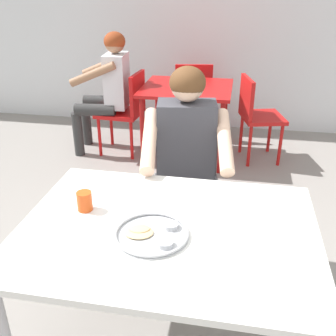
{
  "coord_description": "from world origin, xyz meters",
  "views": [
    {
      "loc": [
        0.17,
        -1.31,
        1.67
      ],
      "look_at": [
        -0.12,
        0.26,
        0.89
      ],
      "focal_mm": 41.86,
      "sensor_mm": 36.0,
      "label": 1
    }
  ],
  "objects_px": {
    "chair_red_left": "(127,108)",
    "chair_red_far": "(193,94)",
    "chair_foreground": "(186,175)",
    "chair_red_right": "(256,112)",
    "table_foreground": "(167,241)",
    "patron_background": "(108,83)",
    "thali_tray": "(152,234)",
    "table_background_red": "(187,96)",
    "drinking_cup": "(85,201)",
    "diner_foreground": "(186,156)"
  },
  "relations": [
    {
      "from": "chair_red_left",
      "to": "patron_background",
      "type": "bearing_deg",
      "value": 174.61
    },
    {
      "from": "thali_tray",
      "to": "chair_foreground",
      "type": "height_order",
      "value": "chair_foreground"
    },
    {
      "from": "thali_tray",
      "to": "chair_red_right",
      "type": "bearing_deg",
      "value": 79.18
    },
    {
      "from": "chair_foreground",
      "to": "patron_background",
      "type": "bearing_deg",
      "value": 124.96
    },
    {
      "from": "chair_red_left",
      "to": "patron_background",
      "type": "xyz_separation_m",
      "value": [
        -0.19,
        0.02,
        0.24
      ]
    },
    {
      "from": "table_background_red",
      "to": "chair_red_far",
      "type": "height_order",
      "value": "chair_red_far"
    },
    {
      "from": "table_foreground",
      "to": "chair_red_right",
      "type": "distance_m",
      "value": 2.45
    },
    {
      "from": "chair_red_left",
      "to": "patron_background",
      "type": "relative_size",
      "value": 0.69
    },
    {
      "from": "chair_red_far",
      "to": "patron_background",
      "type": "height_order",
      "value": "patron_background"
    },
    {
      "from": "chair_red_left",
      "to": "chair_red_far",
      "type": "bearing_deg",
      "value": 46.32
    },
    {
      "from": "thali_tray",
      "to": "chair_red_right",
      "type": "height_order",
      "value": "chair_red_right"
    },
    {
      "from": "diner_foreground",
      "to": "table_background_red",
      "type": "relative_size",
      "value": 1.44
    },
    {
      "from": "table_background_red",
      "to": "patron_background",
      "type": "height_order",
      "value": "patron_background"
    },
    {
      "from": "table_foreground",
      "to": "diner_foreground",
      "type": "xyz_separation_m",
      "value": [
        -0.02,
        0.74,
        0.06
      ]
    },
    {
      "from": "chair_foreground",
      "to": "chair_red_right",
      "type": "height_order",
      "value": "chair_foreground"
    },
    {
      "from": "thali_tray",
      "to": "table_background_red",
      "type": "distance_m",
      "value": 2.45
    },
    {
      "from": "table_foreground",
      "to": "chair_red_left",
      "type": "relative_size",
      "value": 1.47
    },
    {
      "from": "drinking_cup",
      "to": "chair_red_right",
      "type": "bearing_deg",
      "value": 70.92
    },
    {
      "from": "diner_foreground",
      "to": "chair_red_right",
      "type": "relative_size",
      "value": 1.49
    },
    {
      "from": "table_foreground",
      "to": "chair_red_left",
      "type": "height_order",
      "value": "chair_red_left"
    },
    {
      "from": "thali_tray",
      "to": "chair_foreground",
      "type": "distance_m",
      "value": 1.05
    },
    {
      "from": "diner_foreground",
      "to": "chair_red_left",
      "type": "height_order",
      "value": "diner_foreground"
    },
    {
      "from": "table_background_red",
      "to": "chair_red_left",
      "type": "bearing_deg",
      "value": -177.59
    },
    {
      "from": "thali_tray",
      "to": "table_background_red",
      "type": "relative_size",
      "value": 0.35
    },
    {
      "from": "diner_foreground",
      "to": "chair_red_far",
      "type": "bearing_deg",
      "value": 95.9
    },
    {
      "from": "chair_red_left",
      "to": "chair_red_far",
      "type": "height_order",
      "value": "chair_red_left"
    },
    {
      "from": "thali_tray",
      "to": "table_foreground",
      "type": "bearing_deg",
      "value": 54.57
    },
    {
      "from": "diner_foreground",
      "to": "table_background_red",
      "type": "xyz_separation_m",
      "value": [
        -0.22,
        1.63,
        -0.1
      ]
    },
    {
      "from": "chair_foreground",
      "to": "table_background_red",
      "type": "relative_size",
      "value": 1.0
    },
    {
      "from": "patron_background",
      "to": "chair_red_left",
      "type": "bearing_deg",
      "value": -5.39
    },
    {
      "from": "table_background_red",
      "to": "chair_red_right",
      "type": "relative_size",
      "value": 1.03
    },
    {
      "from": "chair_red_far",
      "to": "chair_foreground",
      "type": "bearing_deg",
      "value": -84.17
    },
    {
      "from": "diner_foreground",
      "to": "chair_red_left",
      "type": "distance_m",
      "value": 1.82
    },
    {
      "from": "drinking_cup",
      "to": "chair_foreground",
      "type": "distance_m",
      "value": 0.98
    },
    {
      "from": "table_foreground",
      "to": "thali_tray",
      "type": "distance_m",
      "value": 0.12
    },
    {
      "from": "thali_tray",
      "to": "diner_foreground",
      "type": "height_order",
      "value": "diner_foreground"
    },
    {
      "from": "diner_foreground",
      "to": "chair_red_far",
      "type": "height_order",
      "value": "diner_foreground"
    },
    {
      "from": "chair_foreground",
      "to": "table_background_red",
      "type": "xyz_separation_m",
      "value": [
        -0.2,
        1.42,
        0.13
      ]
    },
    {
      "from": "chair_foreground",
      "to": "chair_red_right",
      "type": "xyz_separation_m",
      "value": [
        0.47,
        1.46,
        -0.01
      ]
    },
    {
      "from": "table_foreground",
      "to": "patron_background",
      "type": "relative_size",
      "value": 1.02
    },
    {
      "from": "table_background_red",
      "to": "chair_red_right",
      "type": "distance_m",
      "value": 0.69
    },
    {
      "from": "chair_foreground",
      "to": "chair_red_right",
      "type": "relative_size",
      "value": 1.03
    },
    {
      "from": "drinking_cup",
      "to": "chair_red_left",
      "type": "distance_m",
      "value": 2.34
    },
    {
      "from": "chair_red_right",
      "to": "patron_background",
      "type": "height_order",
      "value": "patron_background"
    },
    {
      "from": "chair_foreground",
      "to": "patron_background",
      "type": "relative_size",
      "value": 0.7
    },
    {
      "from": "table_background_red",
      "to": "chair_red_far",
      "type": "xyz_separation_m",
      "value": [
        -0.01,
        0.59,
        -0.15
      ]
    },
    {
      "from": "chair_red_right",
      "to": "chair_red_far",
      "type": "distance_m",
      "value": 0.88
    },
    {
      "from": "drinking_cup",
      "to": "chair_red_far",
      "type": "bearing_deg",
      "value": 87.44
    },
    {
      "from": "chair_red_right",
      "to": "patron_background",
      "type": "bearing_deg",
      "value": -178.21
    },
    {
      "from": "table_foreground",
      "to": "patron_background",
      "type": "height_order",
      "value": "patron_background"
    }
  ]
}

